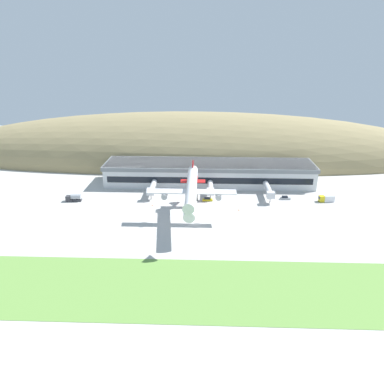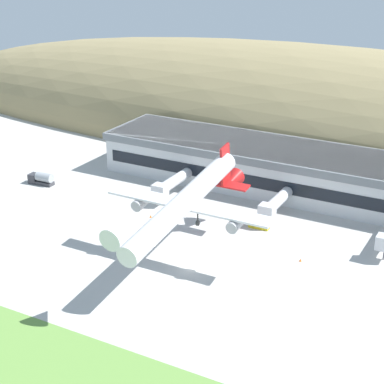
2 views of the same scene
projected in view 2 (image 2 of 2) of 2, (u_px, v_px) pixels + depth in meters
ground_plane at (191, 268)px, 125.26m from camera, size 394.14×394.14×0.00m
hill_backdrop at (314, 138)px, 202.99m from camera, size 322.39×70.23×57.87m
terminal_building at (301, 169)px, 158.98m from camera, size 104.29×21.95×10.83m
jetway_0 at (171, 183)px, 156.20m from camera, size 3.38×15.07×5.43m
jetway_1 at (275, 203)px, 144.73m from camera, size 3.38×14.09×5.43m
cargo_airplane at (185, 203)px, 122.00m from camera, size 34.70×48.42×11.79m
service_car_1 at (259, 225)px, 141.77m from camera, size 4.59×1.77×1.56m
fuel_truck at (41, 179)px, 165.76m from camera, size 6.99×2.87×3.27m
traffic_cone_0 at (300, 260)px, 127.70m from camera, size 0.52×0.52×0.58m
traffic_cone_1 at (151, 216)px, 147.15m from camera, size 0.52×0.52×0.58m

